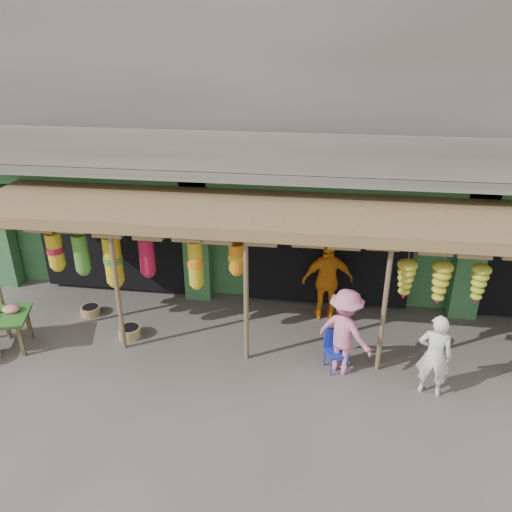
# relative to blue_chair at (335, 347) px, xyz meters

# --- Properties ---
(ground) EXTENTS (80.00, 80.00, 0.00)m
(ground) POSITION_rel_blue_chair_xyz_m (-0.19, 0.25, -0.45)
(ground) COLOR #514C47
(ground) RESTS_ON ground
(building) EXTENTS (16.40, 6.80, 7.00)m
(building) POSITION_rel_blue_chair_xyz_m (-0.19, 5.11, 2.92)
(building) COLOR gray
(building) RESTS_ON ground
(awning) EXTENTS (14.00, 2.70, 2.79)m
(awning) POSITION_rel_blue_chair_xyz_m (-0.36, 1.05, 2.13)
(awning) COLOR brown
(awning) RESTS_ON ground
(blue_chair) EXTENTS (0.50, 0.51, 0.81)m
(blue_chair) POSITION_rel_blue_chair_xyz_m (0.00, 0.00, 0.00)
(blue_chair) COLOR #1A2BAB
(blue_chair) RESTS_ON ground
(basket_left) EXTENTS (0.53, 0.53, 0.18)m
(basket_left) POSITION_rel_blue_chair_xyz_m (-5.43, 1.18, -0.36)
(basket_left) COLOR olive
(basket_left) RESTS_ON ground
(basket_right) EXTENTS (0.59, 0.59, 0.21)m
(basket_right) POSITION_rel_blue_chair_xyz_m (-4.23, 0.45, -0.34)
(basket_right) COLOR #9A7047
(basket_right) RESTS_ON ground
(person_front) EXTENTS (0.64, 0.50, 1.57)m
(person_front) POSITION_rel_blue_chair_xyz_m (1.66, -0.50, 0.34)
(person_front) COLOR silver
(person_front) RESTS_ON ground
(person_vendor) EXTENTS (1.16, 0.64, 1.86)m
(person_vendor) POSITION_rel_blue_chair_xyz_m (-0.19, 1.79, 0.48)
(person_vendor) COLOR orange
(person_vendor) RESTS_ON ground
(person_shopper) EXTENTS (1.25, 1.12, 1.69)m
(person_shopper) POSITION_rel_blue_chair_xyz_m (0.15, -0.06, 0.39)
(person_shopper) COLOR pink
(person_shopper) RESTS_ON ground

